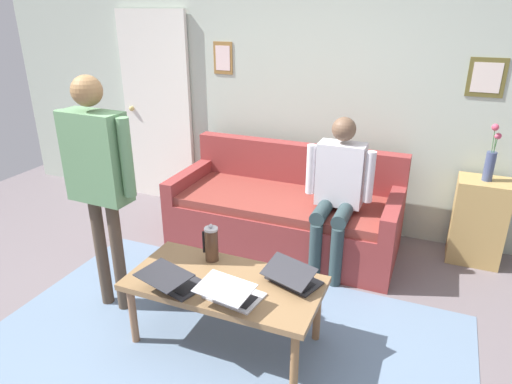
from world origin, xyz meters
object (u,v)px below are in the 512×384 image
at_px(person_standing, 98,168).
at_px(laptop_right, 292,277).
at_px(coffee_table, 225,287).
at_px(french_press, 211,244).
at_px(laptop_left, 174,281).
at_px(interior_door, 157,110).
at_px(laptop_center, 231,293).
at_px(flower_vase, 491,160).
at_px(person_seated, 338,187).
at_px(couch, 285,213).
at_px(side_shelf, 478,221).

bearing_deg(person_standing, laptop_right, -175.59).
bearing_deg(coffee_table, french_press, -46.08).
bearing_deg(coffee_table, laptop_left, 35.91).
xyz_separation_m(coffee_table, laptop_right, (-0.40, -0.14, 0.09)).
distance_m(interior_door, coffee_table, 2.69).
xyz_separation_m(interior_door, laptop_center, (-1.88, 2.12, -0.51)).
bearing_deg(french_press, flower_vase, -137.74).
xyz_separation_m(coffee_table, person_seated, (-0.43, -1.20, 0.31)).
bearing_deg(person_standing, interior_door, -66.88).
bearing_deg(laptop_center, laptop_left, 2.74).
relative_size(couch, person_seated, 1.59).
xyz_separation_m(coffee_table, person_standing, (0.93, -0.04, 0.66)).
relative_size(interior_door, couch, 1.01).
distance_m(coffee_table, laptop_left, 0.33).
relative_size(laptop_center, side_shelf, 0.49).
relative_size(coffee_table, side_shelf, 1.65).
distance_m(laptop_left, side_shelf, 2.66).
height_order(interior_door, side_shelf, interior_door).
bearing_deg(french_press, laptop_right, 174.66).
bearing_deg(interior_door, laptop_left, 125.02).
bearing_deg(coffee_table, laptop_center, 127.37).
bearing_deg(person_standing, couch, -121.52).
height_order(interior_door, coffee_table, interior_door).
xyz_separation_m(laptop_left, side_shelf, (-1.80, -1.96, -0.14)).
height_order(laptop_center, laptop_right, laptop_right).
height_order(couch, coffee_table, couch).
relative_size(interior_door, person_seated, 1.60).
bearing_deg(laptop_right, laptop_center, 48.20).
bearing_deg(french_press, laptop_left, 80.42).
distance_m(couch, laptop_left, 1.64).
bearing_deg(person_seated, laptop_right, 88.50).
distance_m(laptop_left, person_standing, 0.91).
height_order(laptop_left, person_standing, person_standing).
bearing_deg(couch, laptop_left, 83.87).
distance_m(interior_door, person_standing, 2.08).
height_order(interior_door, flower_vase, interior_door).
distance_m(couch, french_press, 1.27).
bearing_deg(side_shelf, laptop_right, 55.08).
distance_m(laptop_center, laptop_right, 0.41).
bearing_deg(coffee_table, laptop_right, -160.55).
relative_size(interior_door, laptop_left, 4.92).
relative_size(couch, coffee_table, 1.65).
relative_size(coffee_table, french_press, 4.53).
height_order(couch, person_seated, person_seated).
distance_m(laptop_left, person_seated, 1.56).
xyz_separation_m(couch, person_standing, (0.85, 1.39, 0.78)).
height_order(laptop_right, person_standing, person_standing).
height_order(laptop_left, person_seated, person_seated).
bearing_deg(french_press, person_seated, -121.71).
height_order(laptop_center, side_shelf, side_shelf).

